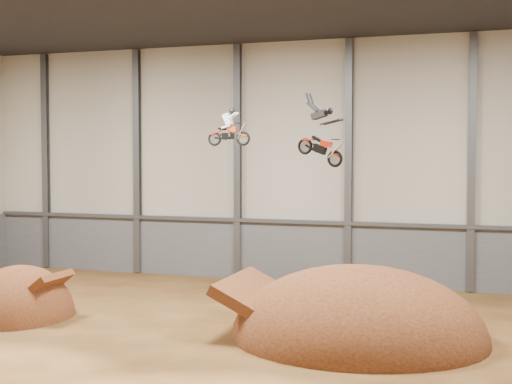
# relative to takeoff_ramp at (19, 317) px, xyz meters

# --- Properties ---
(floor) EXTENTS (40.00, 40.00, 0.00)m
(floor) POSITION_rel_takeoff_ramp_xyz_m (9.39, -2.08, 0.00)
(floor) COLOR #462A12
(floor) RESTS_ON ground
(back_wall) EXTENTS (40.00, 0.10, 14.00)m
(back_wall) POSITION_rel_takeoff_ramp_xyz_m (9.39, 12.92, 7.00)
(back_wall) COLOR #B6B0A1
(back_wall) RESTS_ON ground
(lower_band_back) EXTENTS (39.80, 0.18, 3.50)m
(lower_band_back) POSITION_rel_takeoff_ramp_xyz_m (9.39, 12.82, 1.75)
(lower_band_back) COLOR #585A60
(lower_band_back) RESTS_ON ground
(steel_rail) EXTENTS (39.80, 0.35, 0.20)m
(steel_rail) POSITION_rel_takeoff_ramp_xyz_m (9.39, 12.67, 3.55)
(steel_rail) COLOR #47494F
(steel_rail) RESTS_ON lower_band_back
(steel_column_0) EXTENTS (0.40, 0.36, 13.90)m
(steel_column_0) POSITION_rel_takeoff_ramp_xyz_m (-7.28, 12.72, 7.00)
(steel_column_0) COLOR #47494F
(steel_column_0) RESTS_ON ground
(steel_column_1) EXTENTS (0.40, 0.36, 13.90)m
(steel_column_1) POSITION_rel_takeoff_ramp_xyz_m (-0.61, 12.72, 7.00)
(steel_column_1) COLOR #47494F
(steel_column_1) RESTS_ON ground
(steel_column_2) EXTENTS (0.40, 0.36, 13.90)m
(steel_column_2) POSITION_rel_takeoff_ramp_xyz_m (6.05, 12.72, 7.00)
(steel_column_2) COLOR #47494F
(steel_column_2) RESTS_ON ground
(steel_column_3) EXTENTS (0.40, 0.36, 13.90)m
(steel_column_3) POSITION_rel_takeoff_ramp_xyz_m (12.72, 12.72, 7.00)
(steel_column_3) COLOR #47494F
(steel_column_3) RESTS_ON ground
(steel_column_4) EXTENTS (0.40, 0.36, 13.90)m
(steel_column_4) POSITION_rel_takeoff_ramp_xyz_m (19.39, 12.72, 7.00)
(steel_column_4) COLOR #47494F
(steel_column_4) RESTS_ON ground
(takeoff_ramp) EXTENTS (4.78, 5.51, 4.78)m
(takeoff_ramp) POSITION_rel_takeoff_ramp_xyz_m (0.00, 0.00, 0.00)
(takeoff_ramp) COLOR #432010
(takeoff_ramp) RESTS_ON ground
(landing_ramp) EXTENTS (10.33, 9.14, 5.96)m
(landing_ramp) POSITION_rel_takeoff_ramp_xyz_m (15.39, 1.07, 0.00)
(landing_ramp) COLOR #432010
(landing_ramp) RESTS_ON ground
(fmx_rider_a) EXTENTS (2.09, 0.82, 1.88)m
(fmx_rider_a) POSITION_rel_takeoff_ramp_xyz_m (8.80, 3.92, 8.79)
(fmx_rider_a) COLOR red
(fmx_rider_b) EXTENTS (3.48, 1.67, 3.17)m
(fmx_rider_b) POSITION_rel_takeoff_ramp_xyz_m (13.87, 0.30, 8.40)
(fmx_rider_b) COLOR red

